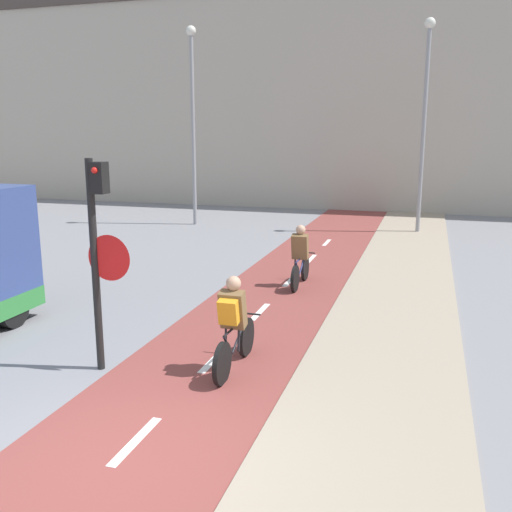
{
  "coord_description": "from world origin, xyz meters",
  "views": [
    {
      "loc": [
        3.04,
        -4.76,
        3.48
      ],
      "look_at": [
        0.0,
        5.23,
        1.2
      ],
      "focal_mm": 40.0,
      "sensor_mm": 36.0,
      "label": 1
    }
  ],
  "objects": [
    {
      "name": "ground_plane",
      "position": [
        0.0,
        0.0,
        0.0
      ],
      "size": [
        120.0,
        120.0,
        0.0
      ],
      "primitive_type": "plane",
      "color": "gray"
    },
    {
      "name": "street_lamp_sidewalk",
      "position": [
        2.72,
        15.86,
        4.34
      ],
      "size": [
        0.36,
        0.36,
        7.14
      ],
      "color": "gray",
      "rests_on": "ground_plane"
    },
    {
      "name": "street_lamp_far",
      "position": [
        -5.52,
        15.33,
        4.38
      ],
      "size": [
        0.36,
        0.36,
        7.22
      ],
      "color": "gray",
      "rests_on": "ground_plane"
    },
    {
      "name": "cyclist_far",
      "position": [
        0.32,
        7.64,
        0.66
      ],
      "size": [
        0.46,
        1.67,
        1.43
      ],
      "color": "black",
      "rests_on": "ground_plane"
    },
    {
      "name": "sidewalk_strip",
      "position": [
        2.52,
        0.0,
        0.03
      ],
      "size": [
        2.4,
        60.0,
        0.05
      ],
      "color": "gray",
      "rests_on": "ground_plane"
    },
    {
      "name": "building_row_background",
      "position": [
        0.0,
        23.43,
        5.01
      ],
      "size": [
        60.0,
        5.2,
        10.01
      ],
      "color": "#B2A899",
      "rests_on": "ground_plane"
    },
    {
      "name": "traffic_light_pole",
      "position": [
        -1.43,
        2.22,
        1.94
      ],
      "size": [
        0.67,
        0.25,
        3.12
      ],
      "color": "black",
      "rests_on": "ground_plane"
    },
    {
      "name": "cyclist_near",
      "position": [
        0.42,
        2.72,
        0.7
      ],
      "size": [
        0.46,
        1.73,
        1.45
      ],
      "color": "black",
      "rests_on": "ground_plane"
    },
    {
      "name": "bike_lane",
      "position": [
        0.0,
        0.01,
        0.01
      ],
      "size": [
        2.64,
        60.0,
        0.02
      ],
      "color": "brown",
      "rests_on": "ground_plane"
    }
  ]
}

